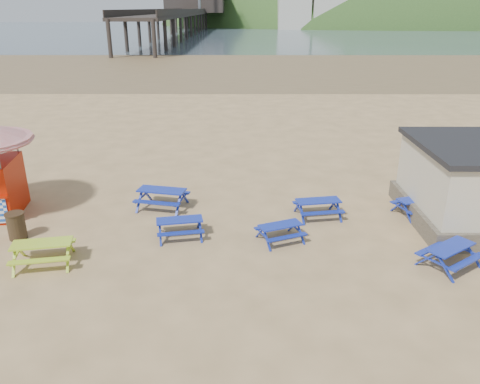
{
  "coord_description": "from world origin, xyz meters",
  "views": [
    {
      "loc": [
        0.19,
        -15.84,
        7.86
      ],
      "look_at": [
        0.12,
        1.5,
        1.0
      ],
      "focal_mm": 35.0,
      "sensor_mm": 36.0,
      "label": 1
    }
  ],
  "objects_px": {
    "picnic_table_yellow": "(43,253)",
    "litter_bin": "(16,226)",
    "picnic_table_blue_a": "(162,199)",
    "picnic_table_blue_b": "(318,209)"
  },
  "relations": [
    {
      "from": "picnic_table_yellow",
      "to": "litter_bin",
      "type": "height_order",
      "value": "litter_bin"
    },
    {
      "from": "picnic_table_blue_b",
      "to": "picnic_table_yellow",
      "type": "relative_size",
      "value": 0.93
    },
    {
      "from": "picnic_table_blue_b",
      "to": "litter_bin",
      "type": "xyz_separation_m",
      "value": [
        -11.21,
        -1.91,
        0.14
      ]
    },
    {
      "from": "picnic_table_blue_a",
      "to": "litter_bin",
      "type": "relative_size",
      "value": 2.26
    },
    {
      "from": "picnic_table_yellow",
      "to": "litter_bin",
      "type": "xyz_separation_m",
      "value": [
        -1.69,
        1.83,
        0.11
      ]
    },
    {
      "from": "picnic_table_yellow",
      "to": "litter_bin",
      "type": "distance_m",
      "value": 2.49
    },
    {
      "from": "picnic_table_blue_b",
      "to": "litter_bin",
      "type": "distance_m",
      "value": 11.37
    },
    {
      "from": "picnic_table_yellow",
      "to": "picnic_table_blue_a",
      "type": "bearing_deg",
      "value": 45.33
    },
    {
      "from": "picnic_table_blue_b",
      "to": "litter_bin",
      "type": "bearing_deg",
      "value": -179.93
    },
    {
      "from": "picnic_table_blue_a",
      "to": "litter_bin",
      "type": "bearing_deg",
      "value": -137.61
    }
  ]
}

